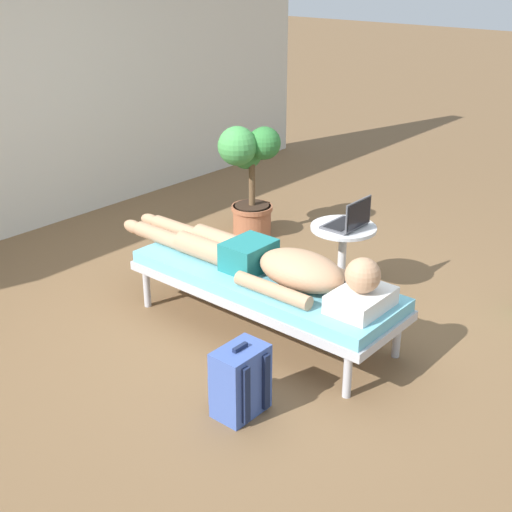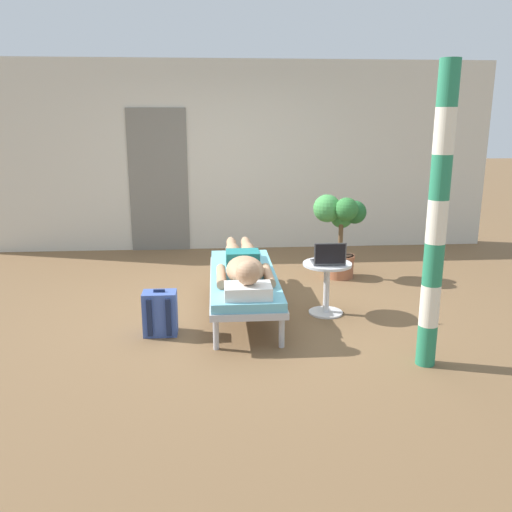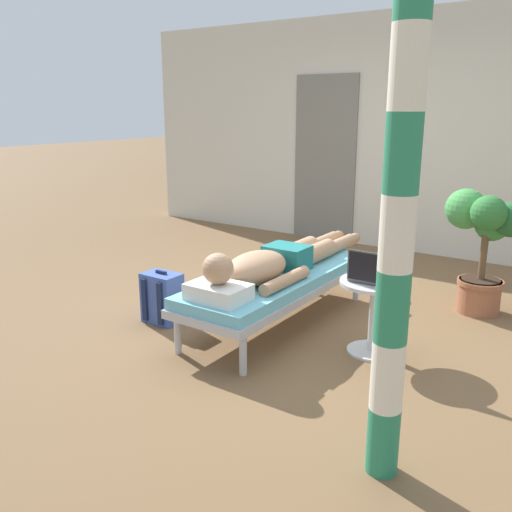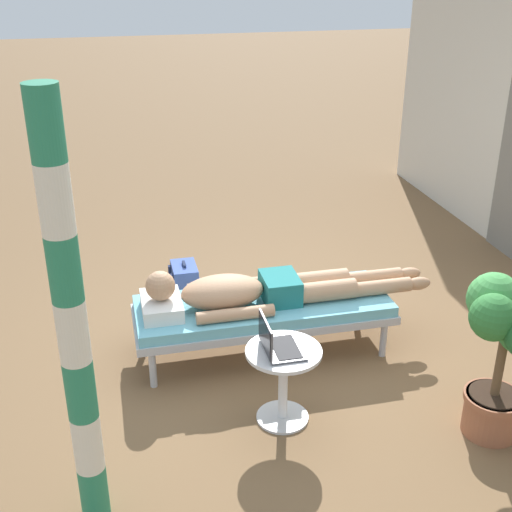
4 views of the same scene
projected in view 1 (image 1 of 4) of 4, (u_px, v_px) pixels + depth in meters
The scene contains 8 objects.
ground_plane at pixel (245, 318), 4.79m from camera, with size 40.00×40.00×0.00m, color brown.
house_wall_back at pixel (3, 80), 5.80m from camera, with size 7.60×0.20×2.70m, color beige.
lounge_chair at pixel (264, 284), 4.50m from camera, with size 0.66×1.90×0.42m.
person_reclining at pixel (271, 263), 4.40m from camera, with size 0.53×2.17×0.32m.
side_table at pixel (342, 247), 5.03m from camera, with size 0.48×0.48×0.52m.
laptop at pixel (350, 220), 4.91m from camera, with size 0.31×0.24×0.23m.
backpack at pixel (240, 381), 3.74m from camera, with size 0.30×0.26×0.42m.
potted_plant at pixel (251, 167), 5.93m from camera, with size 0.65×0.48×1.02m.
Camera 1 is at (-3.15, -2.78, 2.34)m, focal length 48.15 mm.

